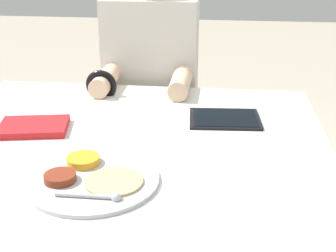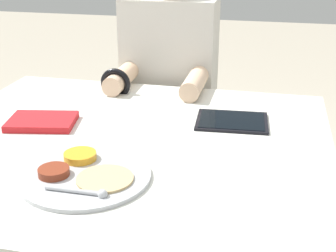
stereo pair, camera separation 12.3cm
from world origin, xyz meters
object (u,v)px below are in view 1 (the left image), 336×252
at_px(tablet_device, 225,119).
at_px(person_diner, 152,111).
at_px(red_notebook, 34,127).
at_px(thali_tray, 91,178).

bearing_deg(tablet_device, person_diner, 123.10).
height_order(red_notebook, person_diner, person_diner).
distance_m(thali_tray, red_notebook, 0.37).
bearing_deg(person_diner, thali_tray, -90.51).
relative_size(red_notebook, person_diner, 0.18).
distance_m(tablet_device, person_diner, 0.56).
xyz_separation_m(red_notebook, person_diner, (0.25, 0.60, -0.17)).
relative_size(red_notebook, tablet_device, 0.97).
bearing_deg(thali_tray, person_diner, 89.49).
distance_m(thali_tray, person_diner, 0.89).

